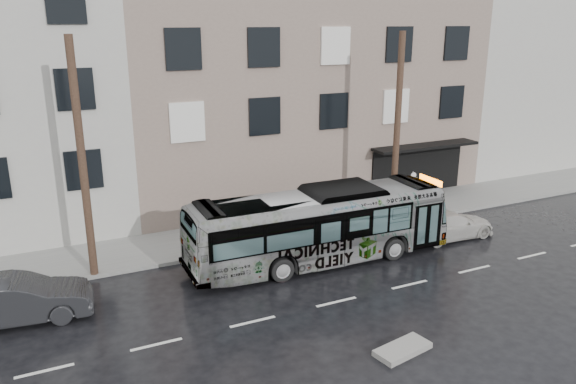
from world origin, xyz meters
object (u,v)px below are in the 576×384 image
sign_post (412,195)px  bus (319,226)px  utility_pole_rear (82,161)px  white_sedan (449,225)px  utility_pole_front (397,131)px  dark_sedan (17,300)px

sign_post → bus: (-6.49, -2.38, 0.19)m
utility_pole_rear → bus: bearing=-15.5°
utility_pole_rear → white_sedan: bearing=-9.7°
utility_pole_front → dark_sedan: utility_pole_front is taller
sign_post → white_sedan: size_ratio=0.55×
bus → white_sedan: (6.66, -0.24, -0.91)m
utility_pole_front → sign_post: size_ratio=3.75×
white_sedan → utility_pole_front: bearing=26.9°
utility_pole_rear → dark_sedan: utility_pole_rear is taller
bus → dark_sedan: bus is taller
bus → white_sedan: 6.73m
white_sedan → dark_sedan: 17.96m
utility_pole_front → sign_post: utility_pole_front is taller
sign_post → bus: size_ratio=0.22×
sign_post → dark_sedan: size_ratio=0.51×
utility_pole_front → dark_sedan: 17.30m
utility_pole_rear → bus: utility_pole_rear is taller
utility_pole_front → sign_post: (1.10, 0.00, -3.30)m
sign_post → white_sedan: 2.73m
utility_pole_front → dark_sedan: bearing=-171.7°
sign_post → bus: 6.91m
utility_pole_front → dark_sedan: size_ratio=1.91×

